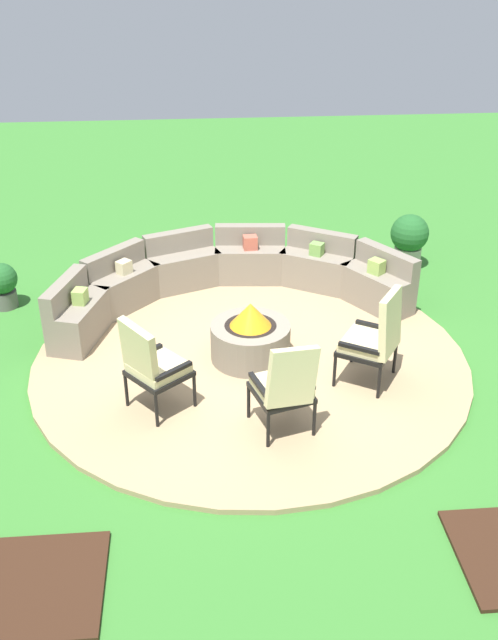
{
  "coord_description": "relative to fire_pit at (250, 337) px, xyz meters",
  "views": [
    {
      "loc": [
        -0.62,
        -7.19,
        4.52
      ],
      "look_at": [
        0.0,
        0.2,
        0.45
      ],
      "focal_mm": 40.87,
      "sensor_mm": 36.0,
      "label": 1
    }
  ],
  "objects": [
    {
      "name": "ground_plane",
      "position": [
        0.0,
        0.0,
        -0.33
      ],
      "size": [
        24.0,
        24.0,
        0.0
      ],
      "primitive_type": "plane",
      "color": "#387A2D"
    },
    {
      "name": "potted_plant_1",
      "position": [
        2.55,
        2.49,
        0.11
      ],
      "size": [
        0.55,
        0.55,
        0.8
      ],
      "color": "#A89E8E",
      "rests_on": "ground_plane"
    },
    {
      "name": "fire_pit",
      "position": [
        0.0,
        0.0,
        0.0
      ],
      "size": [
        0.92,
        0.92,
        0.71
      ],
      "color": "gray",
      "rests_on": "patio_circle"
    },
    {
      "name": "curved_stone_bench",
      "position": [
        -0.22,
        1.53,
        0.04
      ],
      "size": [
        4.58,
        2.28,
        0.76
      ],
      "color": "gray",
      "rests_on": "patio_circle"
    },
    {
      "name": "lounge_chair_front_left",
      "position": [
        -1.08,
        -0.93,
        0.28
      ],
      "size": [
        0.76,
        0.78,
        1.08
      ],
      "rotation": [
        0.0,
        0.0,
        5.41
      ],
      "color": "black",
      "rests_on": "patio_circle"
    },
    {
      "name": "lounge_chair_back_left",
      "position": [
        1.29,
        -0.6,
        0.29
      ],
      "size": [
        0.77,
        0.8,
        1.11
      ],
      "rotation": [
        0.0,
        0.0,
        7.3
      ],
      "color": "black",
      "rests_on": "patio_circle"
    },
    {
      "name": "potted_plant_0",
      "position": [
        -3.14,
        1.67,
        0.0
      ],
      "size": [
        0.42,
        0.42,
        0.62
      ],
      "color": "#605B56",
      "rests_on": "ground_plane"
    },
    {
      "name": "lounge_chair_front_right",
      "position": [
        0.21,
        -1.41,
        0.27
      ],
      "size": [
        0.67,
        0.69,
        1.05
      ],
      "rotation": [
        0.0,
        0.0,
        6.57
      ],
      "color": "black",
      "rests_on": "patio_circle"
    },
    {
      "name": "patio_circle",
      "position": [
        0.0,
        0.0,
        -0.3
      ],
      "size": [
        5.02,
        5.02,
        0.06
      ],
      "primitive_type": "cylinder",
      "color": "tan",
      "rests_on": "ground_plane"
    }
  ]
}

